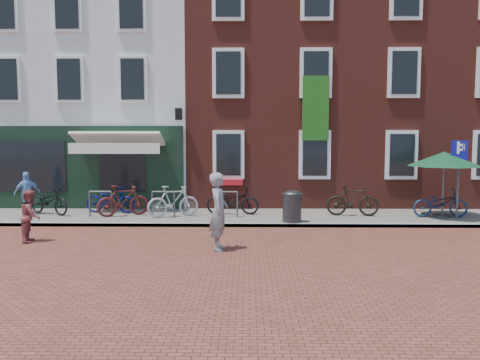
{
  "coord_description": "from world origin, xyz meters",
  "views": [
    {
      "loc": [
        1.21,
        -14.32,
        2.72
      ],
      "look_at": [
        0.94,
        0.56,
        1.34
      ],
      "focal_mm": 37.13,
      "sensor_mm": 36.0,
      "label": 1
    }
  ],
  "objects_px": {
    "parasol": "(444,156)",
    "cafe_person": "(27,193)",
    "woman": "(219,211)",
    "bicycle_4": "(233,201)",
    "bicycle_2": "(110,199)",
    "bicycle_0": "(49,201)",
    "bicycle_1": "(123,201)",
    "bicycle_6": "(441,203)",
    "parking_sign": "(459,165)",
    "litter_bin": "(292,205)",
    "bicycle_3": "(173,201)",
    "bicycle_5": "(353,200)",
    "boy": "(31,216)"
  },
  "relations": [
    {
      "from": "parasol",
      "to": "litter_bin",
      "type": "bearing_deg",
      "value": -168.42
    },
    {
      "from": "parking_sign",
      "to": "bicycle_6",
      "type": "distance_m",
      "value": 1.32
    },
    {
      "from": "bicycle_0",
      "to": "bicycle_1",
      "type": "xyz_separation_m",
      "value": [
        2.51,
        -0.3,
        0.05
      ]
    },
    {
      "from": "bicycle_2",
      "to": "bicycle_6",
      "type": "bearing_deg",
      "value": -85.16
    },
    {
      "from": "woman",
      "to": "bicycle_0",
      "type": "relative_size",
      "value": 1.07
    },
    {
      "from": "litter_bin",
      "to": "parasol",
      "type": "bearing_deg",
      "value": 11.58
    },
    {
      "from": "boy",
      "to": "bicycle_4",
      "type": "bearing_deg",
      "value": -62.41
    },
    {
      "from": "bicycle_1",
      "to": "bicycle_6",
      "type": "xyz_separation_m",
      "value": [
        10.07,
        -0.05,
        -0.05
      ]
    },
    {
      "from": "parasol",
      "to": "woman",
      "type": "height_order",
      "value": "parasol"
    },
    {
      "from": "woman",
      "to": "bicycle_4",
      "type": "relative_size",
      "value": 1.07
    },
    {
      "from": "bicycle_6",
      "to": "bicycle_4",
      "type": "bearing_deg",
      "value": 85.82
    },
    {
      "from": "woman",
      "to": "bicycle_4",
      "type": "bearing_deg",
      "value": -0.27
    },
    {
      "from": "parasol",
      "to": "bicycle_0",
      "type": "distance_m",
      "value": 12.74
    },
    {
      "from": "woman",
      "to": "bicycle_0",
      "type": "height_order",
      "value": "woman"
    },
    {
      "from": "bicycle_3",
      "to": "bicycle_5",
      "type": "relative_size",
      "value": 1.0
    },
    {
      "from": "parasol",
      "to": "boy",
      "type": "height_order",
      "value": "parasol"
    },
    {
      "from": "bicycle_0",
      "to": "bicycle_6",
      "type": "relative_size",
      "value": 1.0
    },
    {
      "from": "woman",
      "to": "cafe_person",
      "type": "distance_m",
      "value": 7.84
    },
    {
      "from": "litter_bin",
      "to": "bicycle_1",
      "type": "xyz_separation_m",
      "value": [
        -5.31,
        1.01,
        -0.03
      ]
    },
    {
      "from": "boy",
      "to": "woman",
      "type": "bearing_deg",
      "value": -109.13
    },
    {
      "from": "bicycle_2",
      "to": "bicycle_3",
      "type": "xyz_separation_m",
      "value": [
        2.21,
        -0.77,
        0.05
      ]
    },
    {
      "from": "bicycle_1",
      "to": "bicycle_3",
      "type": "xyz_separation_m",
      "value": [
        1.63,
        -0.14,
        0.0
      ]
    },
    {
      "from": "cafe_person",
      "to": "bicycle_4",
      "type": "distance_m",
      "value": 6.68
    },
    {
      "from": "litter_bin",
      "to": "bicycle_6",
      "type": "bearing_deg",
      "value": 11.41
    },
    {
      "from": "bicycle_5",
      "to": "bicycle_4",
      "type": "bearing_deg",
      "value": 92.61
    },
    {
      "from": "litter_bin",
      "to": "bicycle_6",
      "type": "xyz_separation_m",
      "value": [
        4.76,
        0.96,
        -0.08
      ]
    },
    {
      "from": "parasol",
      "to": "bicycle_4",
      "type": "relative_size",
      "value": 1.36
    },
    {
      "from": "woman",
      "to": "bicycle_0",
      "type": "distance_m",
      "value": 7.35
    },
    {
      "from": "cafe_person",
      "to": "bicycle_1",
      "type": "height_order",
      "value": "cafe_person"
    },
    {
      "from": "parasol",
      "to": "woman",
      "type": "bearing_deg",
      "value": -148.77
    },
    {
      "from": "bicycle_2",
      "to": "bicycle_5",
      "type": "distance_m",
      "value": 7.95
    },
    {
      "from": "parasol",
      "to": "bicycle_2",
      "type": "xyz_separation_m",
      "value": [
        -10.72,
        0.65,
        -1.48
      ]
    },
    {
      "from": "parasol",
      "to": "bicycle_4",
      "type": "xyz_separation_m",
      "value": [
        -6.65,
        0.45,
        -1.48
      ]
    },
    {
      "from": "woman",
      "to": "bicycle_6",
      "type": "relative_size",
      "value": 1.07
    },
    {
      "from": "bicycle_3",
      "to": "bicycle_1",
      "type": "bearing_deg",
      "value": 62.29
    },
    {
      "from": "bicycle_6",
      "to": "bicycle_0",
      "type": "bearing_deg",
      "value": 88.39
    },
    {
      "from": "cafe_person",
      "to": "parking_sign",
      "type": "bearing_deg",
      "value": 139.67
    },
    {
      "from": "parasol",
      "to": "bicycle_4",
      "type": "bearing_deg",
      "value": 176.13
    },
    {
      "from": "woman",
      "to": "bicycle_1",
      "type": "relative_size",
      "value": 1.1
    },
    {
      "from": "parasol",
      "to": "woman",
      "type": "distance_m",
      "value": 8.06
    },
    {
      "from": "boy",
      "to": "bicycle_3",
      "type": "relative_size",
      "value": 0.8
    },
    {
      "from": "bicycle_5",
      "to": "boy",
      "type": "bearing_deg",
      "value": 118.04
    },
    {
      "from": "litter_bin",
      "to": "bicycle_1",
      "type": "relative_size",
      "value": 0.62
    },
    {
      "from": "bicycle_0",
      "to": "bicycle_4",
      "type": "xyz_separation_m",
      "value": [
        6.0,
        0.13,
        0.0
      ]
    },
    {
      "from": "bicycle_2",
      "to": "bicycle_4",
      "type": "distance_m",
      "value": 4.08
    },
    {
      "from": "woman",
      "to": "bicycle_4",
      "type": "xyz_separation_m",
      "value": [
        0.18,
        4.59,
        -0.36
      ]
    },
    {
      "from": "bicycle_4",
      "to": "parasol",
      "type": "bearing_deg",
      "value": -90.71
    },
    {
      "from": "woman",
      "to": "bicycle_0",
      "type": "xyz_separation_m",
      "value": [
        -5.82,
        4.46,
        -0.36
      ]
    },
    {
      "from": "parasol",
      "to": "cafe_person",
      "type": "bearing_deg",
      "value": 178.97
    },
    {
      "from": "bicycle_1",
      "to": "bicycle_4",
      "type": "bearing_deg",
      "value": -108.59
    }
  ]
}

